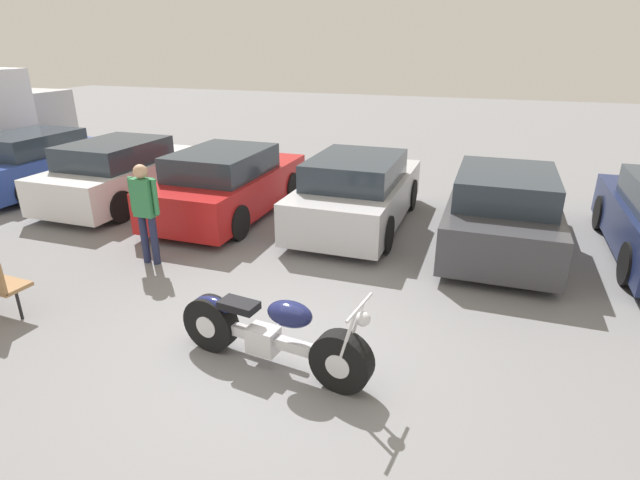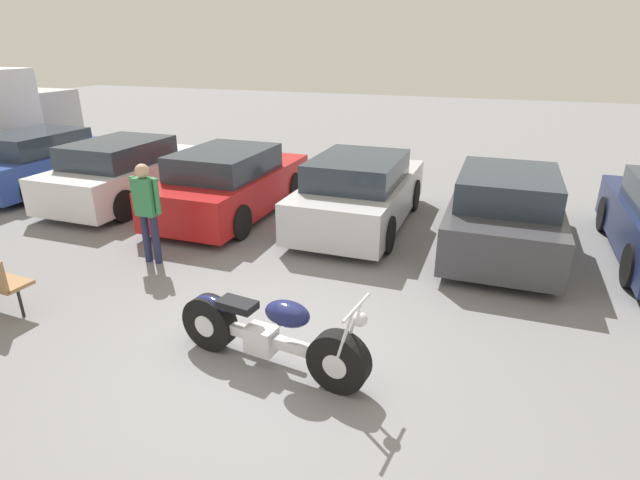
# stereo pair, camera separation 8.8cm
# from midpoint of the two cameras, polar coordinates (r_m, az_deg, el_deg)

# --- Properties ---
(ground_plane) EXTENTS (60.00, 60.00, 0.00)m
(ground_plane) POSITION_cam_midpoint_polar(r_m,az_deg,el_deg) (6.00, -5.92, -12.99)
(ground_plane) COLOR slate
(motorcycle) EXTENTS (2.36, 0.75, 1.04)m
(motorcycle) POSITION_cam_midpoint_polar(r_m,az_deg,el_deg) (5.61, -6.17, -10.62)
(motorcycle) COLOR black
(motorcycle) RESTS_ON ground_plane
(parked_car_blue) EXTENTS (1.86, 4.09, 1.40)m
(parked_car_blue) POSITION_cam_midpoint_polar(r_m,az_deg,el_deg) (14.14, -29.59, 7.76)
(parked_car_blue) COLOR #2D479E
(parked_car_blue) RESTS_ON ground_plane
(parked_car_white) EXTENTS (1.86, 4.09, 1.40)m
(parked_car_white) POSITION_cam_midpoint_polar(r_m,az_deg,el_deg) (12.13, -21.74, 7.13)
(parked_car_white) COLOR white
(parked_car_white) RESTS_ON ground_plane
(parked_car_red) EXTENTS (1.86, 4.09, 1.40)m
(parked_car_red) POSITION_cam_midpoint_polar(r_m,az_deg,el_deg) (10.55, -10.66, 6.30)
(parked_car_red) COLOR red
(parked_car_red) RESTS_ON ground_plane
(parked_car_silver) EXTENTS (1.86, 4.09, 1.40)m
(parked_car_silver) POSITION_cam_midpoint_polar(r_m,az_deg,el_deg) (9.82, 4.06, 5.47)
(parked_car_silver) COLOR #BCBCC1
(parked_car_silver) RESTS_ON ground_plane
(parked_car_dark_grey) EXTENTS (1.86, 4.09, 1.40)m
(parked_car_dark_grey) POSITION_cam_midpoint_polar(r_m,az_deg,el_deg) (9.27, 19.84, 3.20)
(parked_car_dark_grey) COLOR #3D3D42
(parked_car_dark_grey) RESTS_ON ground_plane
(person_standing) EXTENTS (0.52, 0.22, 1.65)m
(person_standing) POSITION_cam_midpoint_polar(r_m,az_deg,el_deg) (8.40, -19.66, 3.65)
(person_standing) COLOR #232847
(person_standing) RESTS_ON ground_plane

